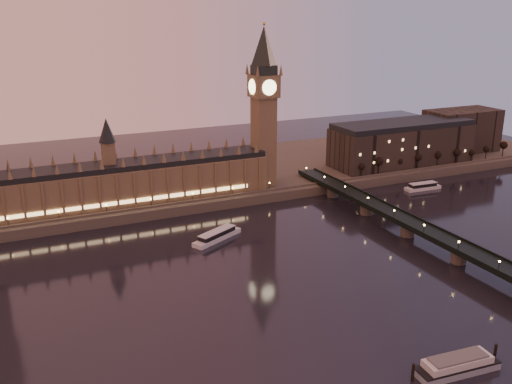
{
  "coord_description": "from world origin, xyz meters",
  "views": [
    {
      "loc": [
        -102.89,
        -207.55,
        116.6
      ],
      "look_at": [
        8.93,
        35.0,
        31.4
      ],
      "focal_mm": 40.0,
      "sensor_mm": 36.0,
      "label": 1
    }
  ],
  "objects": [
    {
      "name": "bare_tree_4",
      "position": [
        190.23,
        109.0,
        13.81
      ],
      "size": [
        5.16,
        5.16,
        10.49
      ],
      "color": "black",
      "rests_on": "ground"
    },
    {
      "name": "westminster_bridge",
      "position": [
        91.61,
        0.0,
        5.52
      ],
      "size": [
        13.2,
        260.0,
        15.3
      ],
      "color": "black",
      "rests_on": "ground"
    },
    {
      "name": "cruise_boat_a",
      "position": [
        -3.62,
        57.35,
        2.25
      ],
      "size": [
        31.51,
        20.97,
        5.11
      ],
      "rotation": [
        0.0,
        0.0,
        0.48
      ],
      "color": "silver",
      "rests_on": "ground"
    },
    {
      "name": "bare_tree_1",
      "position": [
        138.84,
        109.0,
        13.81
      ],
      "size": [
        5.16,
        5.16,
        10.49
      ],
      "color": "black",
      "rests_on": "ground"
    },
    {
      "name": "bare_tree_8",
      "position": [
        258.76,
        109.0,
        13.81
      ],
      "size": [
        5.16,
        5.16,
        10.49
      ],
      "color": "black",
      "rests_on": "ground"
    },
    {
      "name": "big_ben",
      "position": [
        53.99,
        120.99,
        63.95
      ],
      "size": [
        17.68,
        17.68,
        104.0
      ],
      "color": "brown",
      "rests_on": "ground"
    },
    {
      "name": "moored_barge",
      "position": [
        27.89,
        -85.99,
        2.69
      ],
      "size": [
        34.63,
        10.87,
        6.37
      ],
      "rotation": [
        0.0,
        0.0,
        -0.08
      ],
      "color": "#8E9EB5",
      "rests_on": "ground"
    },
    {
      "name": "far_embankment",
      "position": [
        30.0,
        165.0,
        3.0
      ],
      "size": [
        560.0,
        130.0,
        6.0
      ],
      "primitive_type": "cube",
      "color": "#423D35",
      "rests_on": "ground"
    },
    {
      "name": "bare_tree_6",
      "position": [
        224.49,
        109.0,
        13.81
      ],
      "size": [
        5.16,
        5.16,
        10.49
      ],
      "color": "black",
      "rests_on": "ground"
    },
    {
      "name": "palace_of_westminster",
      "position": [
        -40.12,
        120.99,
        21.71
      ],
      "size": [
        180.0,
        26.62,
        52.0
      ],
      "color": "brown",
      "rests_on": "ground"
    },
    {
      "name": "bare_tree_0",
      "position": [
        121.71,
        109.0,
        13.81
      ],
      "size": [
        5.16,
        5.16,
        10.49
      ],
      "color": "black",
      "rests_on": "ground"
    },
    {
      "name": "bare_tree_5",
      "position": [
        207.36,
        109.0,
        13.81
      ],
      "size": [
        5.16,
        5.16,
        10.49
      ],
      "color": "black",
      "rests_on": "ground"
    },
    {
      "name": "bare_tree_3",
      "position": [
        173.1,
        109.0,
        13.81
      ],
      "size": [
        5.16,
        5.16,
        10.49
      ],
      "color": "black",
      "rests_on": "ground"
    },
    {
      "name": "bare_tree_7",
      "position": [
        241.62,
        109.0,
        13.81
      ],
      "size": [
        5.16,
        5.16,
        10.49
      ],
      "color": "black",
      "rests_on": "ground"
    },
    {
      "name": "bare_tree_2",
      "position": [
        155.97,
        109.0,
        13.81
      ],
      "size": [
        5.16,
        5.16,
        10.49
      ],
      "color": "black",
      "rests_on": "ground"
    },
    {
      "name": "cruise_boat_b",
      "position": [
        155.97,
        81.89,
        2.12
      ],
      "size": [
        26.42,
        8.08,
        4.81
      ],
      "rotation": [
        0.0,
        0.0,
        -0.06
      ],
      "color": "silver",
      "rests_on": "ground"
    },
    {
      "name": "ground",
      "position": [
        0.0,
        0.0,
        0.0
      ],
      "size": [
        700.0,
        700.0,
        0.0
      ],
      "primitive_type": "plane",
      "color": "black",
      "rests_on": "ground"
    },
    {
      "name": "city_block",
      "position": [
        194.94,
        130.93,
        22.24
      ],
      "size": [
        155.0,
        45.0,
        34.0
      ],
      "color": "black",
      "rests_on": "ground"
    }
  ]
}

